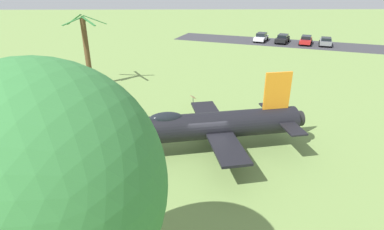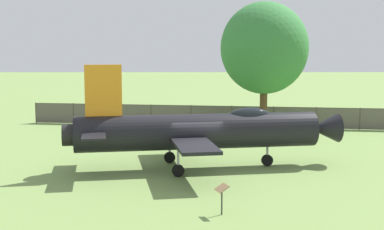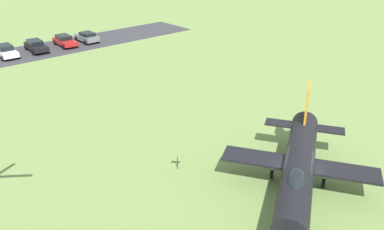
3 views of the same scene
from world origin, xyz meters
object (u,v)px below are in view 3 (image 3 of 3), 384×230
at_px(parked_car_red, 65,40).
at_px(parked_car_black, 36,46).
at_px(parked_car_white, 6,51).
at_px(display_jet, 298,169).
at_px(info_plaque, 177,158).
at_px(parked_car_gray, 87,37).

relative_size(parked_car_red, parked_car_black, 0.97).
distance_m(parked_car_red, parked_car_white, 7.82).
bearing_deg(parked_car_black, display_jet, 3.03).
xyz_separation_m(display_jet, parked_car_red, (36.47, -19.96, -1.20)).
relative_size(info_plaque, parked_car_red, 0.24).
distance_m(display_jet, parked_car_red, 41.60).
xyz_separation_m(parked_car_gray, parked_car_white, (4.24, 10.21, 0.01)).
xyz_separation_m(info_plaque, parked_car_red, (28.68, -20.37, -0.11)).
bearing_deg(info_plaque, display_jet, -177.01).
bearing_deg(parked_car_black, parked_car_red, 94.69).
relative_size(parked_car_red, parked_car_white, 0.99).
height_order(parked_car_gray, parked_car_black, parked_car_gray).
distance_m(info_plaque, parked_car_black, 34.44).
height_order(info_plaque, parked_car_black, parked_car_black).
height_order(display_jet, info_plaque, display_jet).
height_order(display_jet, parked_car_black, display_jet).
xyz_separation_m(parked_car_red, parked_car_black, (1.47, 3.73, -0.00)).
distance_m(info_plaque, parked_car_white, 34.18).
distance_m(display_jet, parked_car_gray, 41.95).
distance_m(display_jet, info_plaque, 7.88).
xyz_separation_m(parked_car_gray, parked_car_red, (1.35, 2.94, -0.01)).
height_order(parked_car_gray, parked_car_white, parked_car_white).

